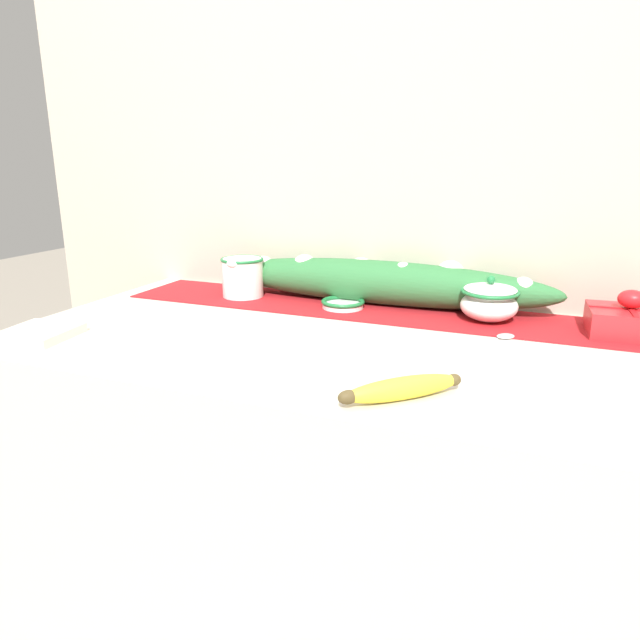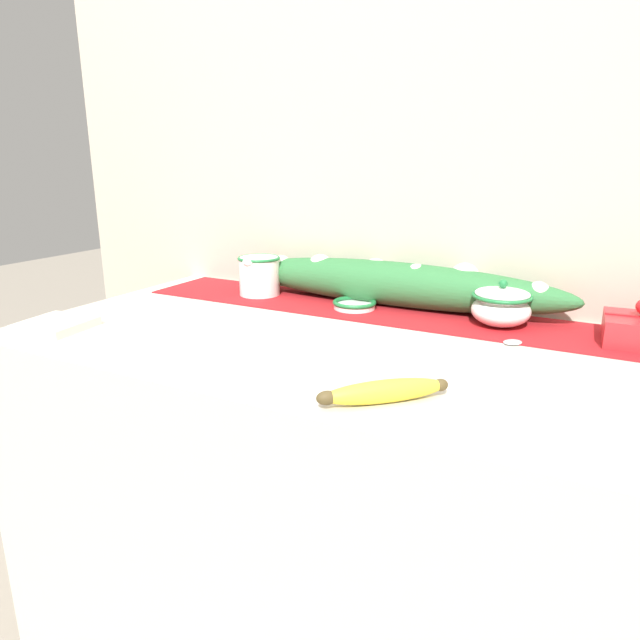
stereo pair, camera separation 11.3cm
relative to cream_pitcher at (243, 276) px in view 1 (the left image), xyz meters
name	(u,v)px [view 1 (the left image)]	position (x,y,z in m)	size (l,w,h in m)	color
countertop	(337,522)	(0.36, -0.24, -0.50)	(1.39, 0.72, 0.89)	beige
back_wall	(392,178)	(0.36, 0.14, 0.25)	(2.19, 0.04, 2.40)	#B7AD99
table_runner	(372,309)	(0.36, 0.00, -0.06)	(1.28, 0.23, 0.00)	#A8191E
cream_pitcher	(243,276)	(0.00, 0.00, 0.00)	(0.11, 0.13, 0.11)	white
sugar_bowl	(489,301)	(0.63, 0.00, -0.01)	(0.13, 0.13, 0.10)	white
small_dish	(343,304)	(0.29, -0.02, -0.05)	(0.11, 0.11, 0.02)	white
banana	(402,388)	(0.55, -0.49, -0.04)	(0.17, 0.16, 0.04)	yellow
spoon	(500,337)	(0.67, -0.12, -0.05)	(0.15, 0.11, 0.01)	silver
napkin_stack	(40,333)	(-0.22, -0.47, -0.05)	(0.13, 0.13, 0.02)	silver
gift_box	(629,320)	(0.91, 0.00, -0.02)	(0.17, 0.14, 0.10)	red
poinsettia_garland	(379,281)	(0.36, 0.06, 0.00)	(0.87, 0.12, 0.12)	#2D6B38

